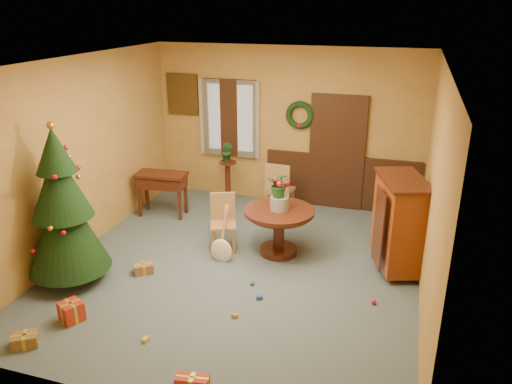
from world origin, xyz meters
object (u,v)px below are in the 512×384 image
at_px(dining_table, 279,223).
at_px(sideboard, 399,221).
at_px(christmas_tree, 63,209).
at_px(writing_desk, 162,184).
at_px(chair_near, 223,220).

bearing_deg(dining_table, sideboard, 2.38).
distance_m(dining_table, sideboard, 1.73).
bearing_deg(christmas_tree, sideboard, 21.55).
distance_m(christmas_tree, sideboard, 4.56).
height_order(dining_table, sideboard, sideboard).
distance_m(writing_desk, sideboard, 4.15).
height_order(dining_table, christmas_tree, christmas_tree).
height_order(christmas_tree, writing_desk, christmas_tree).
bearing_deg(chair_near, christmas_tree, -136.95).
xyz_separation_m(dining_table, writing_desk, (-2.36, 0.82, 0.09)).
bearing_deg(writing_desk, dining_table, -19.11).
distance_m(chair_near, christmas_tree, 2.33).
bearing_deg(dining_table, chair_near, -175.85).
bearing_deg(chair_near, sideboard, 2.98).
bearing_deg(dining_table, writing_desk, 160.89).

